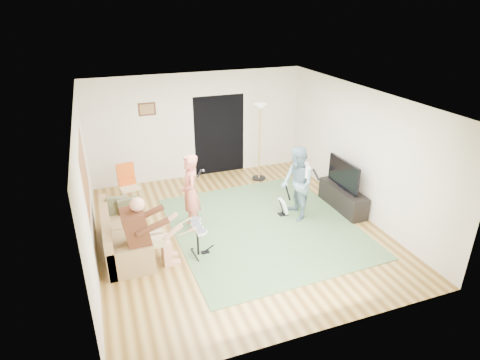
% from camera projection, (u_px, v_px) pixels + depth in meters
% --- Properties ---
extents(floor, '(6.00, 6.00, 0.00)m').
position_uv_depth(floor, '(238.00, 229.00, 8.21)').
color(floor, brown).
rests_on(floor, ground).
extents(walls, '(5.50, 6.00, 2.70)m').
position_uv_depth(walls, '(238.00, 168.00, 7.66)').
color(walls, silver).
rests_on(walls, floor).
extents(ceiling, '(6.00, 6.00, 0.00)m').
position_uv_depth(ceiling, '(238.00, 98.00, 7.10)').
color(ceiling, white).
rests_on(ceiling, walls).
extents(window_blinds, '(0.00, 2.05, 2.05)m').
position_uv_depth(window_blinds, '(85.00, 175.00, 6.89)').
color(window_blinds, '#98582F').
rests_on(window_blinds, walls).
extents(doorway, '(2.10, 0.00, 2.10)m').
position_uv_depth(doorway, '(219.00, 135.00, 10.51)').
color(doorway, black).
rests_on(doorway, walls).
extents(picture_frame, '(0.42, 0.03, 0.32)m').
position_uv_depth(picture_frame, '(147.00, 109.00, 9.60)').
color(picture_frame, '#3F2314').
rests_on(picture_frame, walls).
extents(area_rug, '(3.70, 4.06, 0.02)m').
position_uv_depth(area_rug, '(263.00, 226.00, 8.31)').
color(area_rug, '#496E43').
rests_on(area_rug, floor).
extents(sofa, '(0.78, 1.89, 0.77)m').
position_uv_depth(sofa, '(122.00, 238.00, 7.44)').
color(sofa, olive).
rests_on(sofa, floor).
extents(drummer, '(0.87, 0.49, 1.34)m').
position_uv_depth(drummer, '(148.00, 239.00, 6.90)').
color(drummer, '#4D2715').
rests_on(drummer, sofa).
extents(drum_kit, '(0.35, 0.63, 0.65)m').
position_uv_depth(drum_kit, '(198.00, 242.00, 7.27)').
color(drum_kit, black).
rests_on(drum_kit, floor).
extents(singer, '(0.43, 0.61, 1.59)m').
position_uv_depth(singer, '(190.00, 193.00, 7.95)').
color(singer, '#D36C5B').
rests_on(singer, floor).
extents(microphone, '(0.06, 0.06, 0.24)m').
position_uv_depth(microphone, '(199.00, 173.00, 7.85)').
color(microphone, black).
rests_on(microphone, singer).
extents(guitarist, '(0.65, 0.81, 1.59)m').
position_uv_depth(guitarist, '(297.00, 184.00, 8.34)').
color(guitarist, slate).
rests_on(guitarist, floor).
extents(guitar_held, '(0.30, 0.61, 0.26)m').
position_uv_depth(guitar_held, '(307.00, 170.00, 8.28)').
color(guitar_held, white).
rests_on(guitar_held, guitarist).
extents(guitar_spare, '(0.27, 0.25, 0.76)m').
position_uv_depth(guitar_spare, '(284.00, 206.00, 8.67)').
color(guitar_spare, black).
rests_on(guitar_spare, floor).
extents(torchiere_lamp, '(0.36, 0.36, 1.99)m').
position_uv_depth(torchiere_lamp, '(260.00, 129.00, 9.97)').
color(torchiere_lamp, black).
rests_on(torchiere_lamp, floor).
extents(dining_chair, '(0.47, 0.49, 0.96)m').
position_uv_depth(dining_chair, '(130.00, 191.00, 9.08)').
color(dining_chair, '#CDB685').
rests_on(dining_chair, floor).
extents(tv_cabinet, '(0.40, 1.40, 0.50)m').
position_uv_depth(tv_cabinet, '(343.00, 198.00, 8.95)').
color(tv_cabinet, black).
rests_on(tv_cabinet, floor).
extents(television, '(0.06, 1.07, 0.61)m').
position_uv_depth(television, '(344.00, 174.00, 8.68)').
color(television, black).
rests_on(television, tv_cabinet).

